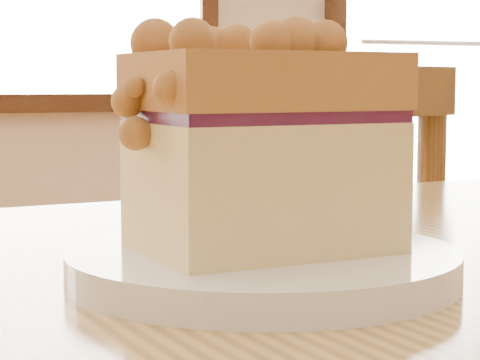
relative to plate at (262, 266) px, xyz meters
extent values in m
cube|color=#402111|center=(0.51, 3.65, 0.00)|extent=(1.76, 0.06, 0.08)
cube|color=white|center=(2.51, 3.66, 0.34)|extent=(0.90, 0.02, 2.20)
cube|color=#402111|center=(2.01, 3.65, 0.34)|extent=(0.09, 0.06, 2.20)
cylinder|color=#B2B2B7|center=(2.51, 3.64, 0.29)|extent=(0.72, 0.03, 0.03)
cylinder|color=brown|center=(0.44, 0.50, -0.11)|extent=(0.03, 0.03, 0.43)
cylinder|color=brown|center=(0.14, 0.39, -0.11)|extent=(0.03, 0.03, 0.43)
cube|color=brown|center=(0.29, 0.44, 0.08)|extent=(0.35, 0.16, 0.06)
cylinder|color=brown|center=(0.37, 0.47, -0.12)|extent=(0.02, 0.02, 0.38)
cylinder|color=brown|center=(0.29, 0.44, -0.12)|extent=(0.02, 0.02, 0.38)
cylinder|color=brown|center=(0.21, 0.41, -0.12)|extent=(0.02, 0.02, 0.38)
cylinder|color=white|center=(0.00, 0.00, 0.00)|extent=(0.20, 0.20, 0.02)
cylinder|color=white|center=(0.00, 0.00, 0.00)|extent=(0.14, 0.14, 0.01)
cube|color=#F9D88C|center=(0.00, 0.00, 0.04)|extent=(0.13, 0.10, 0.07)
cube|color=#431330|center=(0.00, 0.00, 0.08)|extent=(0.13, 0.10, 0.01)
cube|color=olive|center=(0.00, 0.00, 0.10)|extent=(0.13, 0.10, 0.03)
sphere|color=olive|center=(-0.05, 0.02, 0.11)|extent=(0.01, 0.01, 0.01)
sphere|color=olive|center=(-0.02, -0.01, 0.11)|extent=(0.02, 0.02, 0.02)
sphere|color=olive|center=(-0.03, -0.04, 0.11)|extent=(0.02, 0.02, 0.02)
sphere|color=olive|center=(0.05, 0.03, 0.11)|extent=(0.02, 0.02, 0.02)
sphere|color=olive|center=(-0.04, -0.03, 0.11)|extent=(0.03, 0.03, 0.03)
sphere|color=olive|center=(0.05, -0.03, 0.11)|extent=(0.02, 0.02, 0.02)
sphere|color=olive|center=(-0.04, 0.01, 0.11)|extent=(0.02, 0.02, 0.02)
sphere|color=olive|center=(0.03, -0.01, 0.11)|extent=(0.02, 0.02, 0.02)
sphere|color=olive|center=(0.03, -0.01, 0.11)|extent=(0.01, 0.01, 0.01)
sphere|color=olive|center=(0.05, 0.02, 0.11)|extent=(0.01, 0.01, 0.01)
sphere|color=olive|center=(-0.01, -0.03, 0.11)|extent=(0.01, 0.01, 0.01)
sphere|color=olive|center=(-0.05, -0.03, 0.11)|extent=(0.01, 0.01, 0.01)
sphere|color=olive|center=(-0.04, 0.03, 0.11)|extent=(0.02, 0.02, 0.02)
sphere|color=olive|center=(0.02, 0.02, 0.11)|extent=(0.02, 0.02, 0.02)
sphere|color=olive|center=(0.01, -0.01, 0.11)|extent=(0.02, 0.02, 0.02)
sphere|color=olive|center=(0.02, -0.01, 0.11)|extent=(0.03, 0.03, 0.03)
sphere|color=olive|center=(-0.06, 0.01, 0.06)|extent=(0.02, 0.02, 0.02)
sphere|color=olive|center=(-0.07, 0.03, 0.10)|extent=(0.01, 0.01, 0.01)
sphere|color=olive|center=(-0.06, -0.01, 0.06)|extent=(0.02, 0.02, 0.02)
sphere|color=olive|center=(-0.06, -0.01, 0.07)|extent=(0.02, 0.02, 0.02)
camera|label=1|loc=(-0.19, -0.43, 0.09)|focal=70.00mm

